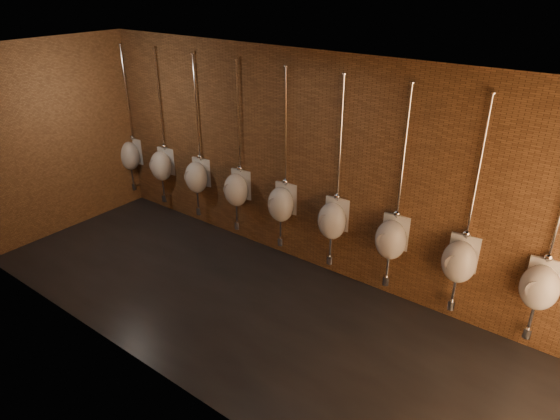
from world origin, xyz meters
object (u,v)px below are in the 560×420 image
at_px(urinal_4, 281,203).
at_px(urinal_6, 391,239).
at_px(urinal_5, 332,220).
at_px(urinal_1, 162,165).
at_px(urinal_8, 540,286).
at_px(urinal_2, 197,176).
at_px(urinal_0, 130,155).
at_px(urinal_3, 236,189).
at_px(urinal_7, 459,260).

distance_m(urinal_4, urinal_6, 1.80).
relative_size(urinal_5, urinal_6, 1.00).
distance_m(urinal_5, urinal_6, 0.90).
height_order(urinal_1, urinal_5, same).
distance_m(urinal_5, urinal_8, 2.71).
bearing_deg(urinal_2, urinal_5, 0.00).
relative_size(urinal_1, urinal_4, 1.00).
height_order(urinal_4, urinal_6, same).
xyz_separation_m(urinal_0, urinal_4, (3.61, 0.00, 0.00)).
bearing_deg(urinal_5, urinal_1, 180.00).
bearing_deg(urinal_0, urinal_1, 0.00).
relative_size(urinal_3, urinal_6, 1.00).
distance_m(urinal_1, urinal_2, 0.90).
bearing_deg(urinal_0, urinal_7, 0.00).
xyz_separation_m(urinal_1, urinal_5, (3.61, 0.00, 0.00)).
relative_size(urinal_0, urinal_5, 1.00).
bearing_deg(urinal_2, urinal_1, 180.00).
relative_size(urinal_2, urinal_7, 1.00).
xyz_separation_m(urinal_4, urinal_7, (2.71, 0.00, 0.00)).
xyz_separation_m(urinal_1, urinal_6, (4.51, 0.00, 0.00)).
bearing_deg(urinal_5, urinal_8, 0.00).
relative_size(urinal_2, urinal_8, 1.00).
bearing_deg(urinal_2, urinal_0, 180.00).
bearing_deg(urinal_2, urinal_3, 0.00).
distance_m(urinal_3, urinal_8, 4.51).
height_order(urinal_7, urinal_8, same).
xyz_separation_m(urinal_2, urinal_8, (5.41, 0.00, 0.00)).
height_order(urinal_0, urinal_2, same).
height_order(urinal_2, urinal_8, same).
height_order(urinal_3, urinal_5, same).
bearing_deg(urinal_4, urinal_8, 0.00).
bearing_deg(urinal_6, urinal_2, 180.00).
relative_size(urinal_0, urinal_6, 1.00).
distance_m(urinal_1, urinal_7, 5.41).
height_order(urinal_1, urinal_8, same).
xyz_separation_m(urinal_2, urinal_3, (0.90, 0.00, 0.00)).
bearing_deg(urinal_8, urinal_6, 180.00).
relative_size(urinal_0, urinal_4, 1.00).
bearing_deg(urinal_8, urinal_4, 180.00).
height_order(urinal_2, urinal_4, same).
bearing_deg(urinal_7, urinal_5, 180.00).
bearing_deg(urinal_4, urinal_5, 0.00).
bearing_deg(urinal_7, urinal_2, 180.00).
bearing_deg(urinal_0, urinal_8, 0.00).
height_order(urinal_0, urinal_8, same).
xyz_separation_m(urinal_0, urinal_3, (2.71, 0.00, 0.00)).
xyz_separation_m(urinal_1, urinal_4, (2.71, 0.00, 0.00)).
xyz_separation_m(urinal_0, urinal_8, (7.22, 0.00, 0.00)).
bearing_deg(urinal_1, urinal_6, 0.00).
bearing_deg(urinal_8, urinal_1, 180.00).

